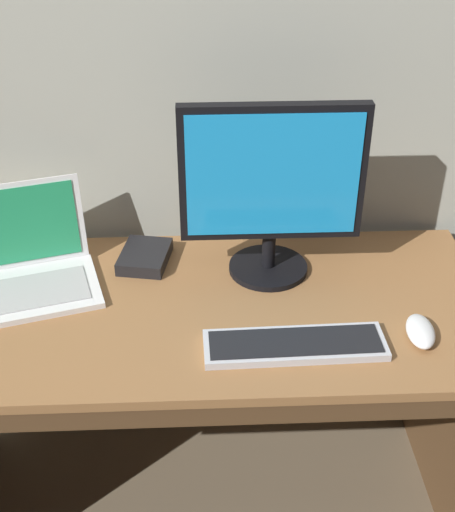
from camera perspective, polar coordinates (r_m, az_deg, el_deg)
ground_plane at (r=2.23m, az=-2.07°, el=-19.64°), size 14.00×14.00×0.00m
desk at (r=1.83m, az=-2.39°, el=-9.91°), size 1.47×0.66×0.75m
laptop_white at (r=1.81m, az=-16.58°, el=-1.18°), size 0.41×0.36×0.24m
external_monitor at (r=1.68m, az=3.71°, el=5.84°), size 0.45×0.21×0.47m
wired_keyboard at (r=1.57m, az=5.62°, el=-7.36°), size 0.41×0.13×0.02m
computer_mouse at (r=1.65m, az=15.74°, el=-6.04°), size 0.08×0.13×0.03m
external_drive_box at (r=1.85m, az=-6.88°, el=-0.05°), size 0.15×0.18×0.03m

